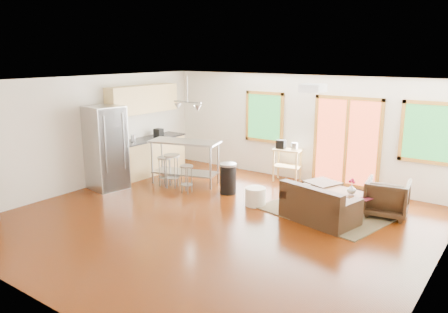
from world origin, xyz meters
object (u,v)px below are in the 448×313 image
Objects in this scene: coffee_table at (345,194)px; island at (185,154)px; kitchen_cart at (287,154)px; refrigerator at (106,148)px; ottoman at (322,191)px; loveseat at (319,207)px; armchair at (387,196)px; rug at (327,212)px.

island is at bearing -173.07° from coffee_table.
kitchen_cart is (1.90, 1.60, -0.02)m from island.
refrigerator is 1.08× the size of island.
island reaches higher than ottoman.
loveseat is at bearing -69.81° from ottoman.
island is (-3.66, 0.44, 0.44)m from loveseat.
island reaches higher than loveseat.
kitchen_cart is at bearing 143.73° from loveseat.
island is at bearing -0.65° from armchair.
island is (-3.21, -0.77, 0.52)m from ottoman.
island is (1.23, 1.35, -0.24)m from refrigerator.
refrigerator reaches higher than kitchen_cart.
coffee_table is at bearing -30.53° from kitchen_cart.
kitchen_cart is (-1.93, 1.14, 0.37)m from coffee_table.
coffee_table is 2.27m from kitchen_cart.
rug is at bearing -58.71° from ottoman.
refrigerator reaches higher than armchair.
ottoman is 0.32× the size of refrigerator.
rug is 2.18× the size of coffee_table.
rug is 3.77× the size of ottoman.
loveseat is 0.92m from coffee_table.
rug is at bearing 108.82° from loveseat.
ottoman is (-0.39, 0.64, 0.19)m from rug.
rug is at bearing 2.18° from island.
loveseat is 1.41× the size of coffee_table.
loveseat is 1.29m from ottoman.
armchair reaches higher than loveseat.
refrigerator is at bearing -162.91° from rug.
armchair is 0.41× the size of refrigerator.
rug is 1.20× the size of refrigerator.
refrigerator is at bearing -156.54° from loveseat.
armchair is at bearing 27.83° from refrigerator.
coffee_table is 1.33× the size of armchair.
armchair reaches higher than ottoman.
kitchen_cart is at bearing 52.39° from refrigerator.
coffee_table is 0.80m from armchair.
loveseat is 0.84× the size of island.
loveseat is (0.06, -0.58, 0.28)m from rug.
coffee_table is 0.55× the size of refrigerator.
refrigerator is at bearing -132.32° from island.
armchair is 6.18m from refrigerator.
armchair is 0.45× the size of island.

